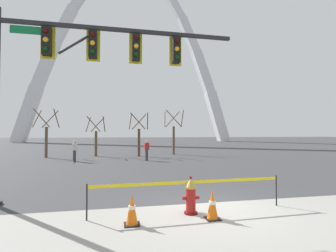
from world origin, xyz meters
name	(u,v)px	position (x,y,z in m)	size (l,w,h in m)	color
ground_plane	(209,206)	(0.00, 0.00, 0.00)	(240.00, 240.00, 0.00)	#3D3D3F
fire_hydrant	(191,196)	(-0.74, -0.60, 0.47)	(0.46, 0.48, 0.99)	#5E0F0D
caution_tape_barrier	(190,189)	(-0.73, -0.52, 0.62)	(5.36, 0.21, 0.90)	#232326
traffic_cone_by_hydrant	(212,205)	(-0.33, -1.11, 0.36)	(0.36, 0.36, 0.73)	black
traffic_cone_mid_sidewalk	(132,210)	(-2.32, -1.10, 0.36)	(0.36, 0.36, 0.73)	black
traffic_signal_gantry	(79,63)	(-3.89, 1.34, 4.40)	(7.82, 0.44, 6.00)	#232326
monument_arch	(130,61)	(0.00, 54.82, 20.36)	(52.95, 2.63, 46.40)	silver
tree_far_left	(46,136)	(-8.84, 16.28, 1.89)	(1.96, 1.97, 4.25)	brown
tree_left_mid	(96,139)	(-4.68, 16.75, 1.63)	(1.70, 1.71, 3.68)	brown
tree_center_left	(139,137)	(-0.78, 15.85, 1.78)	(1.85, 1.86, 4.01)	brown
tree_center_right	(174,135)	(2.83, 17.23, 1.98)	(2.05, 2.06, 4.45)	brown
pedestrian_walking_left	(147,150)	(-0.46, 12.24, 0.82)	(0.38, 0.28, 1.59)	#38383D
pedestrian_standing_center	(75,151)	(-5.88, 12.70, 0.82)	(0.39, 0.37, 1.59)	#38383D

